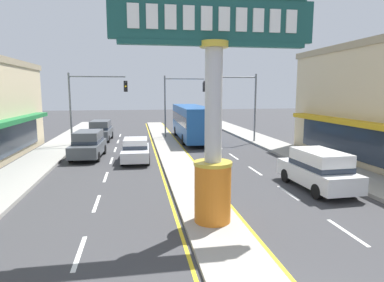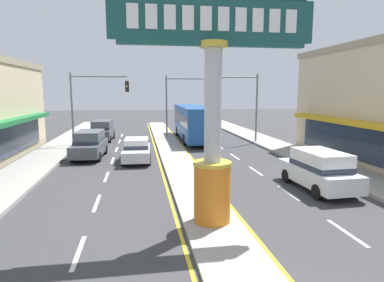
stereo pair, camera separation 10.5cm
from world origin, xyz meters
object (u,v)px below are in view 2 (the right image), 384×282
district_sign (213,113)px  traffic_light_median_far (181,96)px  traffic_light_right_side (238,96)px  suv_far_right_lane (102,130)px  suv_mid_left_lane (90,144)px  sedan_far_left_oncoming (137,150)px  suv_near_left_lane (319,169)px  bus_near_right_lane (193,121)px  traffic_light_left_side (93,96)px

district_sign → traffic_light_median_far: (1.78, 22.14, 0.23)m
traffic_light_right_side → suv_far_right_lane: size_ratio=1.33×
traffic_light_right_side → suv_mid_left_lane: (-12.22, -4.53, -3.26)m
sedan_far_left_oncoming → traffic_light_median_far: bearing=67.6°
district_sign → traffic_light_right_side: size_ratio=1.24×
suv_near_left_lane → suv_mid_left_lane: 15.40m
suv_far_right_lane → suv_mid_left_lane: same height
bus_near_right_lane → suv_mid_left_lane: size_ratio=2.39×
traffic_light_right_side → suv_mid_left_lane: size_ratio=1.32×
sedan_far_left_oncoming → traffic_light_right_side: bearing=35.0°
traffic_light_median_far → suv_far_right_lane: (-7.74, -0.61, -3.21)m
district_sign → suv_far_right_lane: district_sign is taller
suv_far_right_lane → suv_near_left_lane: size_ratio=1.00×
suv_near_left_lane → suv_mid_left_lane: same height
district_sign → traffic_light_right_side: bearing=70.5°
suv_mid_left_lane → traffic_light_right_side: bearing=20.4°
bus_near_right_lane → suv_far_right_lane: size_ratio=2.40×
district_sign → sedan_far_left_oncoming: size_ratio=1.76×
traffic_light_left_side → traffic_light_right_side: 12.52m
district_sign → suv_near_left_lane: district_sign is taller
traffic_light_median_far → bus_near_right_lane: 3.01m
bus_near_right_lane → sedan_far_left_oncoming: bus_near_right_lane is taller
suv_far_right_lane → suv_mid_left_lane: bearing=-90.0°
traffic_light_right_side → bus_near_right_lane: traffic_light_right_side is taller
sedan_far_left_oncoming → suv_mid_left_lane: bearing=152.6°
suv_near_left_lane → district_sign: bearing=-150.7°
traffic_light_left_side → bus_near_right_lane: (8.92, 2.21, -2.38)m
traffic_light_left_side → bus_near_right_lane: size_ratio=0.55×
bus_near_right_lane → traffic_light_left_side: bearing=-166.1°
district_sign → suv_near_left_lane: size_ratio=1.64×
suv_far_right_lane → suv_mid_left_lane: size_ratio=1.00×
traffic_light_right_side → suv_far_right_lane: traffic_light_right_side is taller
suv_far_right_lane → sedan_far_left_oncoming: (3.30, -10.15, -0.20)m
suv_near_left_lane → sedan_far_left_oncoming: 11.79m
suv_near_left_lane → suv_mid_left_lane: (-11.93, 9.73, 0.00)m
suv_mid_left_lane → bus_near_right_lane: bearing=40.5°
district_sign → suv_mid_left_lane: size_ratio=1.63×
bus_near_right_lane → traffic_light_median_far: bearing=117.8°
suv_near_left_lane → sedan_far_left_oncoming: (-8.64, 8.02, -0.20)m
traffic_light_right_side → traffic_light_median_far: 6.36m
traffic_light_right_side → suv_near_left_lane: (-0.28, -14.27, -3.26)m
district_sign → bus_near_right_lane: size_ratio=0.68×
traffic_light_right_side → bus_near_right_lane: size_ratio=0.55×
bus_near_right_lane → suv_mid_left_lane: bus_near_right_lane is taller
traffic_light_median_far → suv_near_left_lane: 19.52m
traffic_light_left_side → suv_mid_left_lane: size_ratio=1.32×
traffic_light_left_side → bus_near_right_lane: traffic_light_left_side is taller
sedan_far_left_oncoming → bus_near_right_lane: bearing=59.6°
suv_far_right_lane → sedan_far_left_oncoming: size_ratio=1.08×
district_sign → suv_far_right_lane: size_ratio=1.64×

